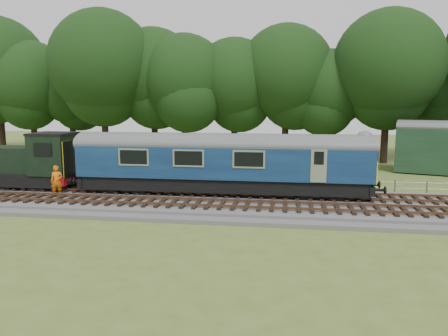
# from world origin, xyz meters

# --- Properties ---
(ground) EXTENTS (120.00, 120.00, 0.00)m
(ground) POSITION_xyz_m (0.00, 0.00, 0.00)
(ground) COLOR #546525
(ground) RESTS_ON ground
(ballast) EXTENTS (70.00, 7.00, 0.35)m
(ballast) POSITION_xyz_m (0.00, 0.00, 0.17)
(ballast) COLOR #4C4C4F
(ballast) RESTS_ON ground
(track_north) EXTENTS (67.20, 2.40, 0.21)m
(track_north) POSITION_xyz_m (0.00, 1.40, 0.42)
(track_north) COLOR black
(track_north) RESTS_ON ballast
(track_south) EXTENTS (67.20, 2.40, 0.21)m
(track_south) POSITION_xyz_m (0.00, -1.60, 0.42)
(track_south) COLOR black
(track_south) RESTS_ON ballast
(fence) EXTENTS (64.00, 0.12, 1.00)m
(fence) POSITION_xyz_m (0.00, 4.50, 0.00)
(fence) COLOR #6B6054
(fence) RESTS_ON ground
(tree_line) EXTENTS (70.00, 8.00, 18.00)m
(tree_line) POSITION_xyz_m (0.00, 22.00, 0.00)
(tree_line) COLOR black
(tree_line) RESTS_ON ground
(dmu_railcar) EXTENTS (18.05, 2.86, 3.88)m
(dmu_railcar) POSITION_xyz_m (0.94, 1.40, 2.61)
(dmu_railcar) COLOR black
(dmu_railcar) RESTS_ON ground
(shunter_loco) EXTENTS (8.91, 2.60, 3.38)m
(shunter_loco) POSITION_xyz_m (-12.99, 1.40, 1.97)
(shunter_loco) COLOR black
(shunter_loco) RESTS_ON ground
(worker) EXTENTS (0.82, 0.72, 1.89)m
(worker) POSITION_xyz_m (-8.93, -0.78, 1.30)
(worker) COLOR orange
(worker) RESTS_ON ballast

